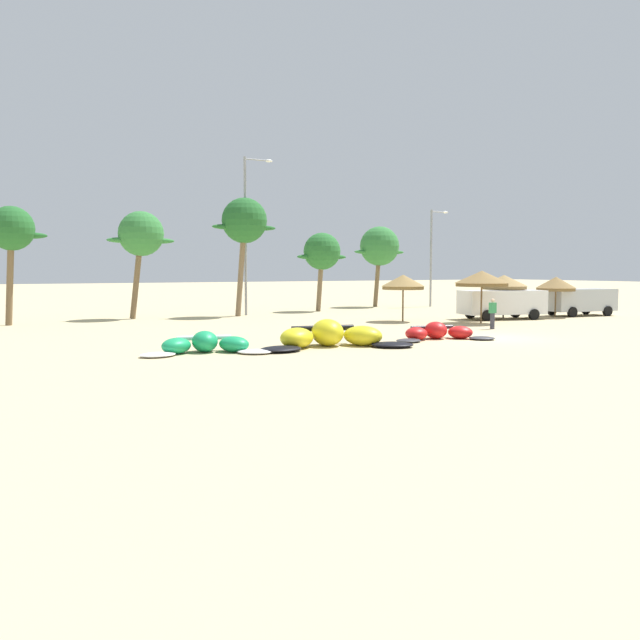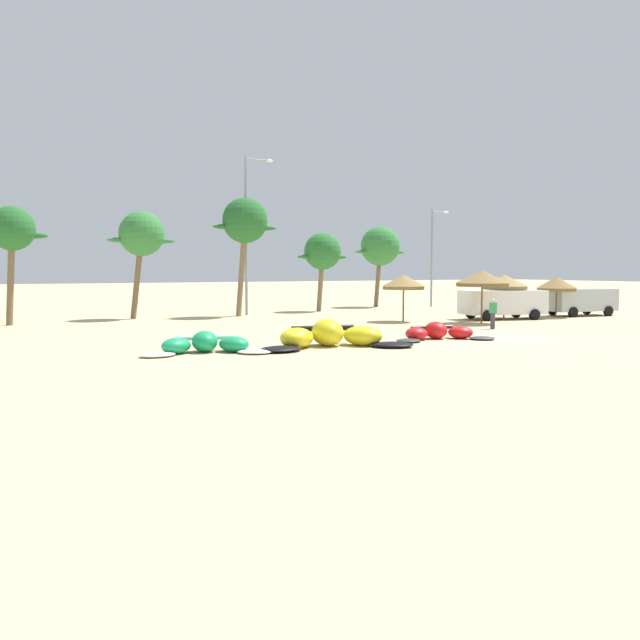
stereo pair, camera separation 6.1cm
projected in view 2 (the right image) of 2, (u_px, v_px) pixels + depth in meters
name	position (u px, v px, depth m)	size (l,w,h in m)	color
ground_plane	(490.00, 338.00, 29.84)	(260.00, 260.00, 0.00)	#C6B284
kite_far_left	(205.00, 345.00, 24.63)	(4.99, 2.98, 0.82)	white
kite_left	(330.00, 336.00, 26.54)	(6.65, 3.70, 1.11)	black
kite_left_of_center	(438.00, 333.00, 29.37)	(4.90, 2.82, 0.79)	#333338
beach_umbrella_near_van	(404.00, 282.00, 39.30)	(2.65, 2.65, 2.85)	brown
beach_umbrella_middle	(482.00, 279.00, 38.01)	(3.18, 3.18, 3.09)	brown
beach_umbrella_near_palms	(505.00, 282.00, 42.11)	(3.03, 3.03, 2.81)	brown
beach_umbrella_outermost	(557.00, 284.00, 42.71)	(2.59, 2.59, 2.68)	brown
parked_van	(579.00, 300.00, 44.22)	(5.07, 2.67, 1.84)	#B2B7BC
parked_car_second	(501.00, 302.00, 41.15)	(5.66, 3.23, 1.84)	white
person_near_kites	(493.00, 314.00, 34.36)	(0.36, 0.24, 1.62)	#383842
palm_leftmost	(12.00, 231.00, 36.48)	(3.77, 2.52, 6.74)	brown
palm_left	(141.00, 235.00, 41.46)	(4.32, 2.88, 6.89)	brown
palm_left_of_gap	(245.00, 222.00, 43.64)	(4.59, 3.06, 7.99)	#7F6647
palm_center_left	(323.00, 252.00, 48.94)	(4.20, 2.80, 5.94)	#7F6647
palm_center_right	(380.00, 247.00, 54.79)	(4.99, 3.33, 6.80)	brown
lamppost_west	(248.00, 228.00, 44.48)	(2.15, 0.24, 10.83)	gray
lamppost_west_center	(433.00, 252.00, 54.97)	(1.85, 0.24, 8.20)	gray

